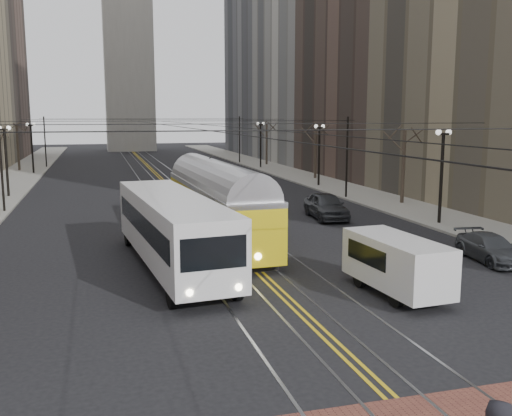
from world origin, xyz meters
TOP-DOWN VIEW (x-y plane):
  - ground at (0.00, 0.00)m, footprint 260.00×260.00m
  - sidewalk_left at (-15.00, 45.00)m, footprint 5.00×140.00m
  - sidewalk_right at (15.00, 45.00)m, footprint 5.00×140.00m
  - streetcar_rails at (0.00, 45.00)m, footprint 4.80×130.00m
  - centre_lines at (0.00, 45.00)m, footprint 0.42×130.00m
  - building_right_mid at (25.50, 46.00)m, footprint 16.00×20.00m
  - building_right_far at (25.50, 86.00)m, footprint 16.00×20.00m
  - lamp_posts at (-0.00, 28.75)m, footprint 27.60×57.20m
  - street_trees at (0.00, 35.25)m, footprint 31.68×53.28m
  - trolley_wires at (0.00, 34.83)m, footprint 25.96×120.00m
  - transit_bus at (-3.50, 12.27)m, footprint 3.84×13.08m
  - streetcar at (-0.50, 16.93)m, footprint 3.11×14.24m
  - rear_bus at (1.80, 20.98)m, footprint 2.66×10.30m
  - cargo_van at (4.12, 6.23)m, footprint 2.25×5.05m
  - sedan_grey at (7.83, 22.00)m, footprint 2.40×5.12m
  - sedan_silver at (4.44, 36.94)m, footprint 2.11×5.14m
  - sedan_parked at (10.87, 9.56)m, footprint 2.21×4.45m

SIDE VIEW (x-z plane):
  - ground at x=0.00m, z-range 0.00..0.00m
  - streetcar_rails at x=0.00m, z-range 0.00..0.01m
  - centre_lines at x=0.00m, z-range 0.01..0.01m
  - sidewalk_left at x=-15.00m, z-range 0.00..0.15m
  - sidewalk_right at x=15.00m, z-range 0.00..0.15m
  - sedan_parked at x=10.87m, z-range 0.00..1.24m
  - sedan_silver at x=4.44m, z-range 0.00..1.66m
  - sedan_grey at x=7.83m, z-range 0.00..1.69m
  - cargo_van at x=4.12m, z-range 0.00..2.18m
  - rear_bus at x=1.80m, z-range 0.00..2.66m
  - transit_bus at x=-3.50m, z-range 0.00..3.22m
  - streetcar at x=-0.50m, z-range 0.00..3.34m
  - street_trees at x=0.00m, z-range 0.00..5.60m
  - lamp_posts at x=0.00m, z-range 0.00..5.60m
  - trolley_wires at x=0.00m, z-range 0.47..7.07m
  - building_right_mid at x=25.50m, z-range 0.00..34.00m
  - building_right_far at x=25.50m, z-range 0.00..40.00m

